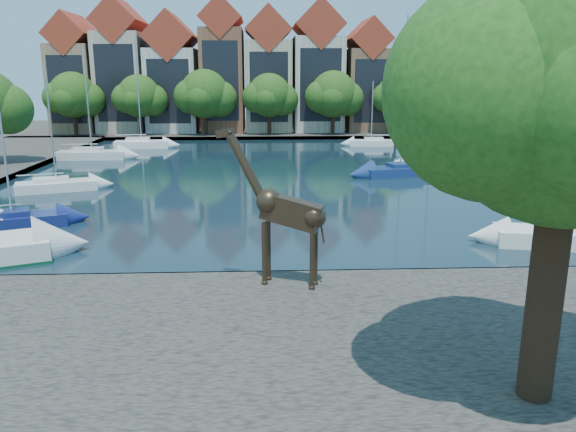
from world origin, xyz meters
name	(u,v)px	position (x,y,z in m)	size (l,w,h in m)	color
ground	(236,283)	(0.00, 0.00, 0.00)	(160.00, 160.00, 0.00)	#38332B
water_basin	(249,175)	(0.00, 24.00, 0.04)	(38.00, 50.00, 0.08)	black
near_quay	(223,369)	(0.00, -7.00, 0.25)	(50.00, 14.00, 0.50)	#4E4A43
far_quay	(254,132)	(0.00, 56.00, 0.25)	(60.00, 16.00, 0.50)	#4E4A43
right_quay	(553,170)	(25.00, 24.00, 0.25)	(14.00, 52.00, 0.50)	#4E4A43
plane_tree	(576,87)	(7.62, -9.01, 7.67)	(8.32, 6.40, 10.62)	#332114
townhouse_west_end	(77,78)	(-23.00, 55.99, 7.36)	(5.44, 9.18, 14.93)	#967552
townhouse_west_mid	(123,71)	(-17.00, 55.99, 8.23)	(5.94, 9.18, 16.79)	#BCA890
townhouse_west_inner	(174,78)	(-10.50, 55.99, 7.35)	(6.43, 9.18, 15.15)	beige
townhouse_center	(223,70)	(-4.00, 55.99, 8.36)	(5.44, 9.18, 16.93)	brown
townhouse_east_inner	(268,75)	(2.00, 55.99, 7.73)	(5.94, 9.18, 15.79)	#C0AF89
townhouse_east_mid	(317,72)	(8.50, 55.99, 8.10)	(6.43, 9.18, 16.65)	beige
townhouse_east_end	(366,80)	(15.00, 55.99, 7.11)	(5.44, 9.18, 14.43)	brown
far_tree_far_west	(74,97)	(-21.90, 50.49, 5.18)	(7.28, 5.60, 7.68)	#332114
far_tree_west	(140,97)	(-13.91, 50.49, 5.08)	(6.76, 5.20, 7.36)	#332114
far_tree_mid_west	(205,96)	(-5.89, 50.49, 5.29)	(7.80, 6.00, 8.00)	#332114
far_tree_mid_east	(270,97)	(2.10, 50.49, 5.13)	(7.02, 5.40, 7.52)	#332114
far_tree_east	(334,96)	(10.11, 50.49, 5.24)	(7.54, 5.80, 7.84)	#332114
far_tree_far_east	(397,97)	(18.09, 50.49, 5.08)	(6.76, 5.20, 7.36)	#332114
giraffe_statue	(283,210)	(1.81, -1.40, 3.24)	(3.82, 1.61, 5.58)	#332619
sailboat_left_b	(13,218)	(-12.00, 8.37, 0.59)	(5.63, 3.62, 9.00)	navy
sailboat_left_c	(57,184)	(-13.09, 18.01, 0.58)	(5.56, 3.45, 8.48)	white
sailboat_left_d	(92,153)	(-15.00, 32.93, 0.67)	(6.29, 2.32, 10.10)	silver
sailboat_left_e	(141,142)	(-12.00, 40.86, 0.72)	(5.85, 2.52, 11.47)	white
sailboat_right_a	(560,233)	(15.00, 4.00, 0.71)	(6.06, 3.18, 12.09)	white
sailboat_right_b	(400,168)	(12.00, 22.89, 0.64)	(6.45, 3.63, 12.12)	navy
sailboat_right_c	(429,164)	(15.00, 25.18, 0.65)	(5.57, 2.16, 11.05)	white
sailboat_right_d	(371,141)	(13.25, 41.64, 0.58)	(4.89, 1.96, 7.05)	white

